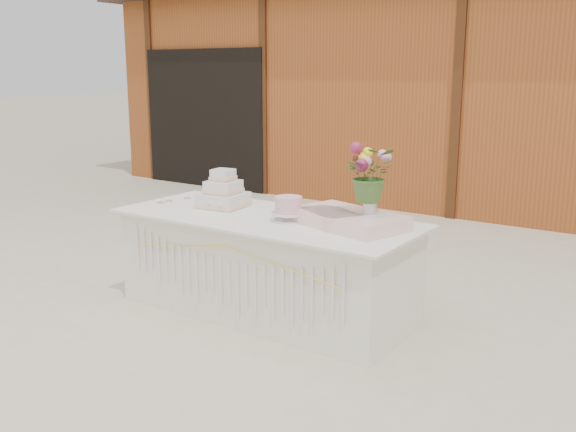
# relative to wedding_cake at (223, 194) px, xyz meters

# --- Properties ---
(ground) EXTENTS (80.00, 80.00, 0.00)m
(ground) POSITION_rel_wedding_cake_xyz_m (0.50, -0.09, -0.88)
(ground) COLOR beige
(ground) RESTS_ON ground
(barn) EXTENTS (12.60, 4.60, 3.30)m
(barn) POSITION_rel_wedding_cake_xyz_m (0.49, 5.90, 0.80)
(barn) COLOR brown
(barn) RESTS_ON ground
(cake_table) EXTENTS (2.40, 1.00, 0.77)m
(cake_table) POSITION_rel_wedding_cake_xyz_m (0.50, -0.10, -0.49)
(cake_table) COLOR silver
(cake_table) RESTS_ON ground
(wedding_cake) EXTENTS (0.39, 0.39, 0.31)m
(wedding_cake) POSITION_rel_wedding_cake_xyz_m (0.00, 0.00, 0.00)
(wedding_cake) COLOR silver
(wedding_cake) RESTS_ON cake_table
(pink_cake_stand) EXTENTS (0.26, 0.26, 0.19)m
(pink_cake_stand) POSITION_rel_wedding_cake_xyz_m (0.73, -0.12, -0.00)
(pink_cake_stand) COLOR white
(pink_cake_stand) RESTS_ON cake_table
(satin_runner) EXTENTS (0.91, 0.67, 0.10)m
(satin_runner) POSITION_rel_wedding_cake_xyz_m (1.17, -0.00, -0.05)
(satin_runner) COLOR #FDCFCB
(satin_runner) RESTS_ON cake_table
(flower_vase) EXTENTS (0.10, 0.10, 0.13)m
(flower_vase) POSITION_rel_wedding_cake_xyz_m (1.31, 0.05, 0.06)
(flower_vase) COLOR silver
(flower_vase) RESTS_ON satin_runner
(bouquet) EXTENTS (0.46, 0.45, 0.39)m
(bouquet) POSITION_rel_wedding_cake_xyz_m (1.31, 0.05, 0.33)
(bouquet) COLOR #3A5F26
(bouquet) RESTS_ON flower_vase
(loose_flowers) EXTENTS (0.24, 0.35, 0.02)m
(loose_flowers) POSITION_rel_wedding_cake_xyz_m (-0.48, -0.04, -0.10)
(loose_flowers) COLOR #D17F90
(loose_flowers) RESTS_ON cake_table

